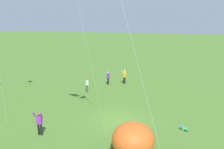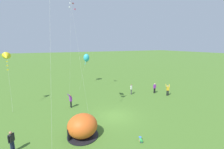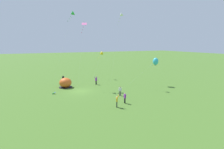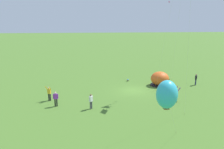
{
  "view_description": "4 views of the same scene",
  "coord_description": "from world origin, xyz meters",
  "px_view_note": "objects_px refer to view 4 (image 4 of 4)",
  "views": [
    {
      "loc": [
        -16.08,
        -4.8,
        7.97
      ],
      "look_at": [
        1.88,
        1.31,
        3.42
      ],
      "focal_mm": 35.0,
      "sensor_mm": 36.0,
      "label": 1
    },
    {
      "loc": [
        -7.35,
        -14.39,
        8.24
      ],
      "look_at": [
        2.16,
        5.27,
        3.82
      ],
      "focal_mm": 24.0,
      "sensor_mm": 36.0,
      "label": 2
    },
    {
      "loc": [
        33.28,
        -8.43,
        9.46
      ],
      "look_at": [
        3.11,
        5.47,
        3.49
      ],
      "focal_mm": 28.0,
      "sensor_mm": 36.0,
      "label": 3
    },
    {
      "loc": [
        6.09,
        28.38,
        9.49
      ],
      "look_at": [
        3.33,
        2.7,
        3.08
      ],
      "focal_mm": 35.0,
      "sensor_mm": 36.0,
      "label": 4
    }
  ],
  "objects_px": {
    "popup_tent": "(160,79)",
    "person_arms_raised": "(176,94)",
    "toddler_crawling": "(128,80)",
    "person_center_field": "(49,93)",
    "person_watching_sky": "(196,79)",
    "person_far_back": "(91,101)",
    "person_strolling": "(56,98)",
    "kite_cyan": "(167,95)"
  },
  "relations": [
    {
      "from": "popup_tent",
      "to": "person_watching_sky",
      "type": "height_order",
      "value": "popup_tent"
    },
    {
      "from": "person_center_field",
      "to": "person_far_back",
      "type": "distance_m",
      "value": 5.88
    },
    {
      "from": "toddler_crawling",
      "to": "person_center_field",
      "type": "distance_m",
      "value": 13.54
    },
    {
      "from": "person_far_back",
      "to": "person_watching_sky",
      "type": "distance_m",
      "value": 17.53
    },
    {
      "from": "popup_tent",
      "to": "person_strolling",
      "type": "xyz_separation_m",
      "value": [
        14.34,
        6.76,
        -0.03
      ]
    },
    {
      "from": "person_strolling",
      "to": "kite_cyan",
      "type": "bearing_deg",
      "value": 123.57
    },
    {
      "from": "person_strolling",
      "to": "person_watching_sky",
      "type": "distance_m",
      "value": 20.77
    },
    {
      "from": "person_center_field",
      "to": "person_watching_sky",
      "type": "xyz_separation_m",
      "value": [
        -20.82,
        -4.41,
        -0.03
      ]
    },
    {
      "from": "popup_tent",
      "to": "toddler_crawling",
      "type": "bearing_deg",
      "value": -34.18
    },
    {
      "from": "person_arms_raised",
      "to": "kite_cyan",
      "type": "distance_m",
      "value": 14.24
    },
    {
      "from": "person_center_field",
      "to": "kite_cyan",
      "type": "xyz_separation_m",
      "value": [
        -9.26,
        14.32,
        4.39
      ]
    },
    {
      "from": "person_strolling",
      "to": "person_center_field",
      "type": "relative_size",
      "value": 0.91
    },
    {
      "from": "person_arms_raised",
      "to": "person_strolling",
      "type": "bearing_deg",
      "value": -0.73
    },
    {
      "from": "person_strolling",
      "to": "person_far_back",
      "type": "bearing_deg",
      "value": 163.15
    },
    {
      "from": "person_arms_raised",
      "to": "person_watching_sky",
      "type": "distance_m",
      "value": 8.66
    },
    {
      "from": "person_far_back",
      "to": "person_watching_sky",
      "type": "xyz_separation_m",
      "value": [
        -15.83,
        -7.53,
        0.0
      ]
    },
    {
      "from": "popup_tent",
      "to": "person_arms_raised",
      "type": "bearing_deg",
      "value": 87.87
    },
    {
      "from": "person_watching_sky",
      "to": "popup_tent",
      "type": "bearing_deg",
      "value": -4.5
    },
    {
      "from": "person_center_field",
      "to": "toddler_crawling",
      "type": "bearing_deg",
      "value": -144.95
    },
    {
      "from": "toddler_crawling",
      "to": "person_watching_sky",
      "type": "distance_m",
      "value": 10.35
    },
    {
      "from": "toddler_crawling",
      "to": "person_strolling",
      "type": "xyz_separation_m",
      "value": [
        10.03,
        9.69,
        0.79
      ]
    },
    {
      "from": "popup_tent",
      "to": "person_strolling",
      "type": "height_order",
      "value": "popup_tent"
    },
    {
      "from": "toddler_crawling",
      "to": "person_watching_sky",
      "type": "relative_size",
      "value": 0.32
    },
    {
      "from": "person_far_back",
      "to": "person_watching_sky",
      "type": "bearing_deg",
      "value": -154.58
    },
    {
      "from": "popup_tent",
      "to": "person_center_field",
      "type": "xyz_separation_m",
      "value": [
        15.38,
        4.84,
        0.0
      ]
    },
    {
      "from": "popup_tent",
      "to": "toddler_crawling",
      "type": "relative_size",
      "value": 5.07
    },
    {
      "from": "toddler_crawling",
      "to": "person_arms_raised",
      "type": "bearing_deg",
      "value": 112.33
    },
    {
      "from": "person_center_field",
      "to": "kite_cyan",
      "type": "relative_size",
      "value": 0.3
    },
    {
      "from": "person_watching_sky",
      "to": "person_strolling",
      "type": "bearing_deg",
      "value": 17.74
    },
    {
      "from": "popup_tent",
      "to": "person_arms_raised",
      "type": "xyz_separation_m",
      "value": [
        0.26,
        6.94,
        0.0
      ]
    },
    {
      "from": "person_center_field",
      "to": "person_strolling",
      "type": "bearing_deg",
      "value": 118.39
    },
    {
      "from": "toddler_crawling",
      "to": "person_arms_raised",
      "type": "height_order",
      "value": "person_arms_raised"
    },
    {
      "from": "person_strolling",
      "to": "person_center_field",
      "type": "xyz_separation_m",
      "value": [
        1.04,
        -1.92,
        0.03
      ]
    },
    {
      "from": "person_strolling",
      "to": "kite_cyan",
      "type": "height_order",
      "value": "kite_cyan"
    },
    {
      "from": "person_watching_sky",
      "to": "kite_cyan",
      "type": "bearing_deg",
      "value": 58.31
    },
    {
      "from": "person_arms_raised",
      "to": "kite_cyan",
      "type": "height_order",
      "value": "kite_cyan"
    },
    {
      "from": "person_center_field",
      "to": "person_arms_raised",
      "type": "distance_m",
      "value": 15.26
    },
    {
      "from": "person_watching_sky",
      "to": "kite_cyan",
      "type": "distance_m",
      "value": 22.44
    },
    {
      "from": "person_arms_raised",
      "to": "person_center_field",
      "type": "bearing_deg",
      "value": -7.92
    },
    {
      "from": "kite_cyan",
      "to": "toddler_crawling",
      "type": "bearing_deg",
      "value": -94.67
    },
    {
      "from": "person_far_back",
      "to": "kite_cyan",
      "type": "relative_size",
      "value": 0.28
    },
    {
      "from": "person_strolling",
      "to": "person_far_back",
      "type": "relative_size",
      "value": 1.0
    }
  ]
}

